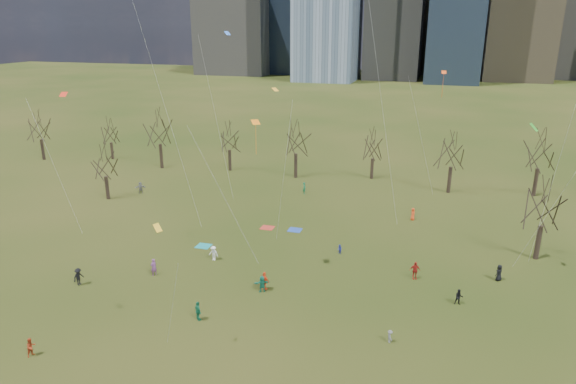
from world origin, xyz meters
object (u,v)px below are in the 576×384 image
(blanket_navy, at_px, (295,230))
(blanket_crimson, at_px, (267,228))
(blanket_teal, at_px, (203,246))
(person_4, at_px, (265,281))
(person_2, at_px, (31,347))

(blanket_navy, bearing_deg, blanket_crimson, -175.18)
(blanket_teal, height_order, person_4, person_4)
(blanket_crimson, height_order, person_4, person_4)
(blanket_crimson, xyz_separation_m, person_2, (-8.90, -29.41, 0.74))
(blanket_navy, distance_m, person_4, 15.06)
(blanket_crimson, bearing_deg, blanket_navy, 4.82)
(blanket_teal, relative_size, person_2, 1.05)
(blanket_navy, bearing_deg, person_2, -112.59)
(person_2, bearing_deg, blanket_navy, -7.59)
(blanket_teal, xyz_separation_m, person_4, (9.92, -7.43, 0.89))
(blanket_navy, relative_size, blanket_crimson, 1.00)
(blanket_navy, relative_size, person_4, 0.89)
(person_4, bearing_deg, blanket_navy, -60.09)
(blanket_teal, relative_size, blanket_crimson, 1.00)
(person_4, bearing_deg, blanket_crimson, -47.10)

